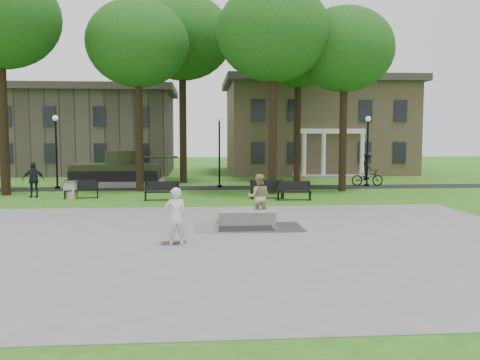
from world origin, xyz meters
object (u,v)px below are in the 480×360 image
object	(u,v)px
concrete_block	(247,217)
trash_bin	(71,190)
friend_watching	(259,197)
park_bench_0	(82,189)
skateboarder	(176,216)
cyclist	(367,172)

from	to	relation	value
concrete_block	trash_bin	world-z (taller)	trash_bin
friend_watching	park_bench_0	size ratio (longest dim) A/B	1.01
concrete_block	skateboarder	world-z (taller)	skateboarder
park_bench_0	trash_bin	xyz separation A→B (m)	(-0.57, -0.07, -0.04)
cyclist	trash_bin	world-z (taller)	cyclist
park_bench_0	cyclist	bearing A→B (deg)	7.03
cyclist	friend_watching	bearing A→B (deg)	146.87
trash_bin	skateboarder	bearing A→B (deg)	-63.26
park_bench_0	trash_bin	size ratio (longest dim) A/B	1.93
park_bench_0	trash_bin	world-z (taller)	park_bench_0
skateboarder	park_bench_0	size ratio (longest dim) A/B	0.98
skateboarder	friend_watching	bearing A→B (deg)	-132.01
skateboarder	trash_bin	distance (m)	14.04
friend_watching	skateboarder	bearing A→B (deg)	62.36
friend_watching	trash_bin	size ratio (longest dim) A/B	1.94
skateboarder	friend_watching	world-z (taller)	friend_watching
cyclist	trash_bin	size ratio (longest dim) A/B	2.45
trash_bin	cyclist	bearing A→B (deg)	16.97
concrete_block	cyclist	xyz separation A→B (m)	(9.58, 14.11, 0.71)
park_bench_0	trash_bin	bearing A→B (deg)	177.10
skateboarder	friend_watching	size ratio (longest dim) A/B	0.98
concrete_block	park_bench_0	world-z (taller)	park_bench_0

